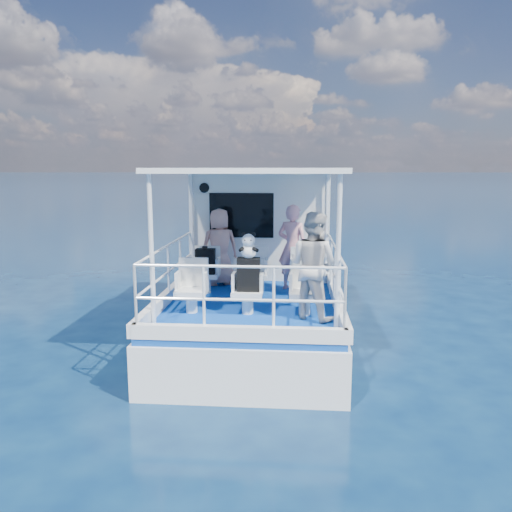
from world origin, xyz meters
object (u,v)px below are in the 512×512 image
(passenger_port_fwd, at_px, (220,247))
(backpack_center, at_px, (249,274))
(panda, at_px, (249,245))
(passenger_stbd_aft, at_px, (313,266))

(passenger_port_fwd, relative_size, backpack_center, 2.89)
(panda, bearing_deg, passenger_port_fwd, 110.44)
(passenger_stbd_aft, height_order, panda, passenger_stbd_aft)
(backpack_center, bearing_deg, panda, -82.65)
(backpack_center, relative_size, panda, 1.32)
(passenger_stbd_aft, relative_size, panda, 4.12)
(passenger_port_fwd, xyz_separation_m, backpack_center, (0.77, -2.04, -0.12))
(passenger_port_fwd, distance_m, backpack_center, 2.18)
(passenger_port_fwd, height_order, backpack_center, passenger_port_fwd)
(passenger_port_fwd, distance_m, passenger_stbd_aft, 2.79)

